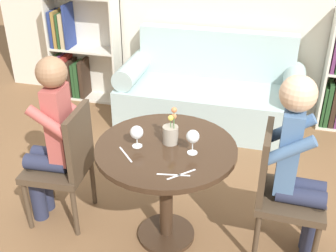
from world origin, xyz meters
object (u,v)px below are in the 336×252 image
Objects in this scene: couch at (210,95)px; wine_glass_right at (193,137)px; wine_glass_left at (137,133)px; person_left at (51,139)px; chair_left at (66,161)px; bookshelf_left at (78,54)px; chair_right at (281,188)px; person_right at (299,166)px; flower_vase at (171,133)px.

couch reaches higher than wine_glass_right.
wine_glass_left is 0.91× the size of wine_glass_right.
person_left is (-0.82, -1.76, 0.36)m from couch.
wine_glass_left is at bearing 79.86° from chair_left.
bookshelf_left reaches higher than chair_right.
person_right is (0.82, -1.69, 0.38)m from couch.
couch is at bearing 151.63° from person_left.
person_left is at bearing -177.35° from flower_vase.
wine_glass_right is (0.91, -0.05, 0.36)m from chair_left.
couch is 7.08× the size of flower_vase.
chair_left is 5.73× the size of wine_glass_right.
person_right is 8.06× the size of wine_glass_right.
wine_glass_right is (-0.56, -0.12, 0.36)m from chair_right.
chair_right is at bearing 8.19° from wine_glass_left.
person_left is 8.03× the size of wine_glass_right.
chair_right is at bearing 89.13° from chair_left.
couch is at bearing 153.93° from chair_left.
chair_left is 6.32× the size of wine_glass_left.
chair_left is 1.46m from chair_right.
wine_glass_right is 0.18m from flower_vase.
person_left is (-0.09, -0.01, 0.18)m from chair_left.
bookshelf_left is 4.57× the size of flower_vase.
bookshelf_left is 8.38× the size of wine_glass_left.
person_left is at bearing -114.95° from couch.
bookshelf_left is at bearing 124.28° from wine_glass_left.
wine_glass_right is at bearing -84.46° from couch.
wine_glass_left is (-0.18, -1.82, 0.53)m from couch.
couch is at bearing 84.48° from wine_glass_left.
flower_vase is (0.75, 0.03, 0.32)m from chair_left.
wine_glass_right reaches higher than chair_left.
couch is 1.91m from person_right.
person_left is 8.86× the size of wine_glass_left.
person_right reaches higher than bookshelf_left.
flower_vase is at bearing 89.24° from person_left.
chair_right is 0.79m from flower_vase.
person_left is 1.01m from wine_glass_right.
bookshelf_left is 3.11m from person_right.
bookshelf_left is at bearing 170.60° from couch.
wine_glass_left is (0.56, -0.07, 0.35)m from chair_left.
couch is at bearing 25.06° from chair_right.
flower_vase reaches higher than wine_glass_right.
person_left reaches higher than chair_right.
person_right is (0.09, -0.00, 0.19)m from chair_right.
couch reaches higher than wine_glass_left.
couch is 11.77× the size of wine_glass_right.
wine_glass_right is (1.77, -2.07, 0.33)m from bookshelf_left.
person_left reaches higher than bookshelf_left.
bookshelf_left is at bearing 129.05° from flower_vase.
chair_left is at bearing 176.62° from wine_glass_right.
person_right is 1.01m from wine_glass_left.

